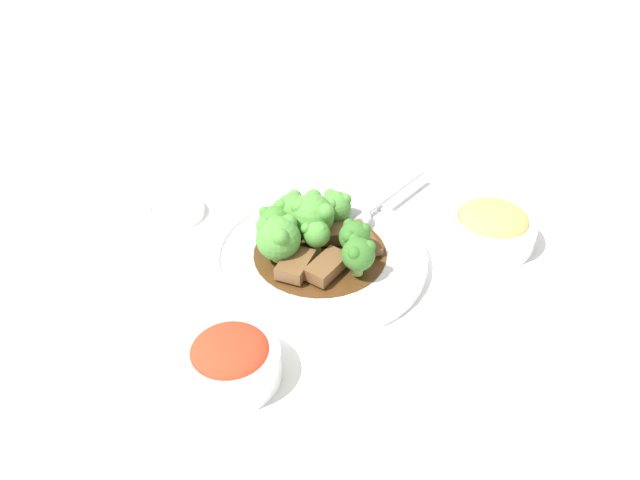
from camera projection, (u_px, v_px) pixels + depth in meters
ground_plane at (320, 262)px, 0.76m from camera, size 4.00×4.00×0.00m
main_plate at (320, 256)px, 0.75m from camera, size 0.26×0.26×0.02m
beef_strip_0 at (343, 233)px, 0.76m from camera, size 0.06×0.06×0.02m
beef_strip_1 at (365, 243)px, 0.75m from camera, size 0.05×0.05×0.01m
beef_strip_2 at (297, 265)px, 0.71m from camera, size 0.04×0.06×0.02m
beef_strip_3 at (327, 266)px, 0.71m from camera, size 0.03×0.06×0.02m
broccoli_floret_0 at (312, 215)px, 0.74m from camera, size 0.05×0.05×0.06m
broccoli_floret_1 at (335, 206)px, 0.77m from camera, size 0.04×0.04×0.05m
broccoli_floret_2 at (278, 237)px, 0.71m from camera, size 0.05×0.05×0.06m
broccoli_floret_3 at (293, 210)px, 0.76m from camera, size 0.05×0.05×0.05m
broccoli_floret_4 at (355, 236)px, 0.72m from camera, size 0.04×0.04×0.05m
broccoli_floret_5 at (275, 221)px, 0.75m from camera, size 0.04×0.04×0.04m
broccoli_floret_6 at (314, 232)px, 0.72m from camera, size 0.03×0.03×0.04m
broccoli_floret_7 at (358, 254)px, 0.69m from camera, size 0.04×0.04×0.05m
serving_spoon at (360, 216)px, 0.79m from camera, size 0.04×0.19×0.01m
side_bowl_kimchi at (231, 359)px, 0.60m from camera, size 0.10×0.10×0.05m
side_bowl_appetizer at (492, 226)px, 0.77m from camera, size 0.11×0.11×0.05m
sauce_dish at (176, 211)px, 0.83m from camera, size 0.07×0.07×0.01m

